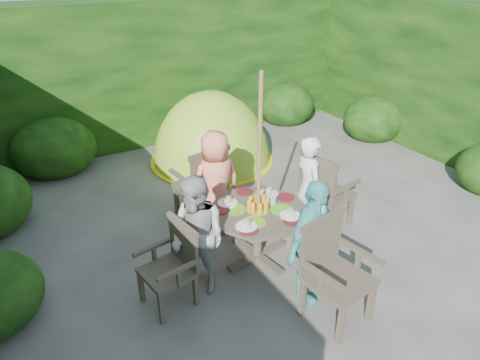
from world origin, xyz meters
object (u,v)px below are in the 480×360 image
patio_table (258,217)px  garden_chair_right (324,190)px  child_left (198,236)px  child_right (308,188)px  parasol_pole (259,175)px  garden_chair_back (203,183)px  garden_chair_left (173,264)px  dome_tent (212,160)px  garden_chair_front (333,269)px  child_back (216,182)px  child_front (311,242)px

patio_table → garden_chair_right: size_ratio=1.30×
garden_chair_right → child_left: 1.90m
child_right → child_left: child_right is taller
parasol_pole → garden_chair_back: 1.23m
garden_chair_left → dome_tent: bearing=137.1°
garden_chair_left → child_left: size_ratio=0.65×
parasol_pole → child_right: 0.91m
patio_table → child_left: 0.81m
child_right → dome_tent: (-0.04, 2.53, -0.66)m
garden_chair_front → child_right: child_right is taller
garden_chair_right → child_right: (-0.29, -0.04, 0.13)m
patio_table → garden_chair_front: 1.09m
garden_chair_right → parasol_pole: bearing=87.6°
child_left → child_back: size_ratio=0.98×
child_back → garden_chair_right: bearing=151.8°
patio_table → garden_chair_right: 1.09m
garden_chair_back → child_front: size_ratio=0.75×
child_left → garden_chair_left: bearing=-102.7°
patio_table → garden_chair_left: bearing=-171.8°
garden_chair_left → dome_tent: 3.38m
garden_chair_left → child_right: size_ratio=0.65×
child_left → parasol_pole: bearing=77.6°
garden_chair_back → garden_chair_right: bearing=135.0°
garden_chair_right → garden_chair_front: garden_chair_front is taller
patio_table → garden_chair_back: (-0.16, 1.08, -0.02)m
garden_chair_left → child_front: 1.38m
child_front → patio_table: bearing=75.8°
garden_chair_left → child_back: 1.38m
garden_chair_front → child_back: size_ratio=0.75×
parasol_pole → child_right: size_ratio=1.66×
parasol_pole → dome_tent: bearing=74.1°
garden_chair_back → child_left: child_left is taller
child_back → child_right: bearing=143.2°
parasol_pole → garden_chair_front: 1.23m
child_front → dome_tent: (0.64, 3.44, -0.68)m
child_front → garden_chair_front: bearing=-104.5°
parasol_pole → garden_chair_back: (-0.16, 1.08, -0.56)m
garden_chair_right → child_front: child_front is taller
garden_chair_right → child_front: size_ratio=0.74×
garden_chair_left → garden_chair_front: garden_chair_front is taller
parasol_pole → child_left: (-0.79, -0.11, -0.45)m
garden_chair_right → child_front: (-0.97, -0.94, 0.15)m
child_left → dome_tent: child_left is taller
patio_table → child_right: child_right is taller
child_back → child_front: (0.23, -1.58, 0.01)m
garden_chair_back → child_back: child_back is taller
parasol_pole → patio_table: bearing=21.0°
child_front → child_right: bearing=31.1°
garden_chair_right → child_right: 0.32m
garden_chair_left → garden_chair_front: (1.25, -0.92, 0.08)m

